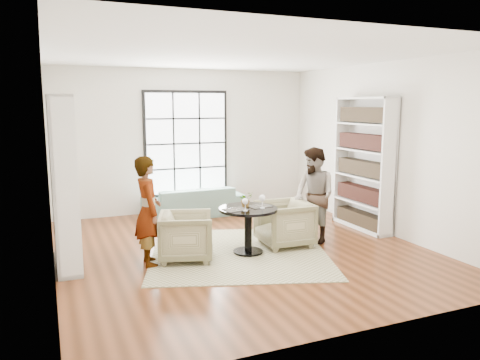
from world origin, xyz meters
name	(u,v)px	position (x,y,z in m)	size (l,w,h in m)	color
ground	(240,249)	(0.00, 0.00, 0.00)	(6.00, 6.00, 0.00)	brown
room_shell	(228,166)	(0.00, 0.54, 1.26)	(6.00, 6.01, 6.00)	silver
rug	(239,252)	(-0.10, -0.19, 0.01)	(2.65, 2.65, 0.01)	tan
pedestal_table	(248,220)	(0.03, -0.26, 0.52)	(0.90, 0.90, 0.72)	black
sofa	(194,201)	(-0.02, 2.45, 0.30)	(2.03, 0.79, 0.59)	gray
armchair_left	(186,236)	(-0.93, -0.17, 0.35)	(0.76, 0.78, 0.71)	tan
armchair_right	(284,224)	(0.72, -0.12, 0.37)	(0.78, 0.81, 0.73)	tan
person_left	(148,211)	(-1.48, -0.17, 0.78)	(0.57, 0.37, 1.56)	gray
person_right	(314,195)	(1.27, -0.12, 0.79)	(0.77, 0.60, 1.58)	gray
placemat_left	(236,210)	(-0.20, -0.31, 0.72)	(0.34, 0.26, 0.01)	#2A2824
placemat_right	(260,206)	(0.23, -0.24, 0.72)	(0.34, 0.26, 0.01)	#2A2824
cutlery_left	(236,209)	(-0.20, -0.31, 0.73)	(0.14, 0.22, 0.01)	silver
cutlery_right	(260,206)	(0.23, -0.24, 0.73)	(0.14, 0.22, 0.01)	silver
wine_glass_left	(245,202)	(-0.10, -0.42, 0.85)	(0.09, 0.09, 0.19)	silver
wine_glass_right	(262,199)	(0.21, -0.36, 0.87)	(0.09, 0.09, 0.21)	silver
flower_centerpiece	(246,200)	(0.01, -0.19, 0.83)	(0.21, 0.18, 0.23)	gray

